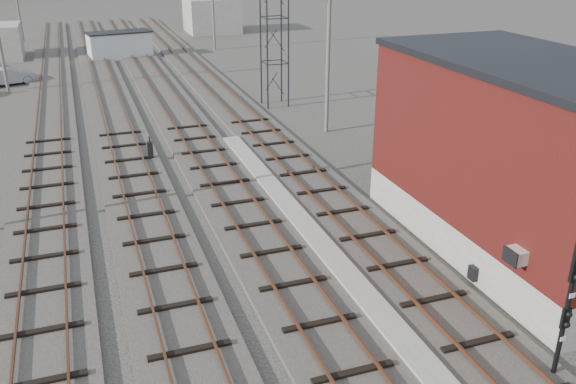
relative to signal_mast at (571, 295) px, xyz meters
name	(u,v)px	position (x,y,z in m)	size (l,w,h in m)	color
ground	(149,50)	(-3.70, 54.78, -2.68)	(320.00, 320.00, 0.00)	#282621
track_right	(220,94)	(-1.20, 33.78, -2.57)	(3.20, 90.00, 0.39)	#332D28
track_mid_right	(167,98)	(-5.20, 33.78, -2.57)	(3.20, 90.00, 0.39)	#332D28
track_mid_left	(110,103)	(-9.20, 33.78, -2.57)	(3.20, 90.00, 0.39)	#332D28
track_left	(50,108)	(-13.20, 33.78, -2.57)	(3.20, 90.00, 0.39)	#332D28
platform_curb	(323,248)	(-3.20, 8.78, -2.55)	(0.90, 28.00, 0.26)	gray
brick_building	(523,158)	(3.80, 6.78, 0.95)	(6.54, 12.20, 7.22)	gray
utility_pole_right_a	(328,53)	(2.80, 22.78, 2.12)	(1.80, 0.24, 9.00)	#595147
utility_pole_right_b	(213,2)	(2.80, 52.78, 2.12)	(1.80, 0.24, 9.00)	#595147
shed_right	(212,15)	(5.30, 64.78, -0.68)	(6.00, 6.00, 4.00)	gray
signal_mast	(571,295)	(0.00, 0.00, 0.00)	(0.40, 0.42, 4.47)	gray
switch_stand	(150,150)	(-8.02, 21.07, -2.08)	(0.32, 0.32, 1.27)	black
site_trailer	(120,45)	(-6.84, 51.28, -1.41)	(6.31, 3.43, 2.53)	silver
car_silver	(9,76)	(-16.27, 42.72, -1.99)	(1.46, 4.19, 1.38)	#9C9FA3
car_grey	(4,73)	(-16.78, 44.35, -2.06)	(1.74, 4.27, 1.24)	slate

